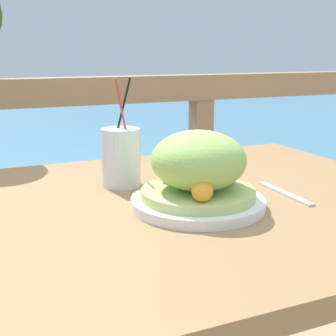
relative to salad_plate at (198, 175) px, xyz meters
name	(u,v)px	position (x,y,z in m)	size (l,w,h in m)	color
patio_table	(163,247)	(-0.05, 0.06, -0.17)	(1.20, 0.87, 0.77)	#997047
railing_fence	(83,159)	(-0.05, 0.76, -0.12)	(2.80, 0.08, 0.99)	#937551
sea_backdrop	(15,159)	(-0.05, 3.26, -0.65)	(12.00, 4.00, 0.39)	teal
salad_plate	(198,175)	(0.00, 0.00, 0.00)	(0.27, 0.27, 0.15)	white
drink_glass	(121,157)	(-0.09, 0.21, 0.00)	(0.09, 0.09, 0.25)	silver
knife	(285,193)	(0.21, 0.00, -0.06)	(0.02, 0.18, 0.00)	silver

